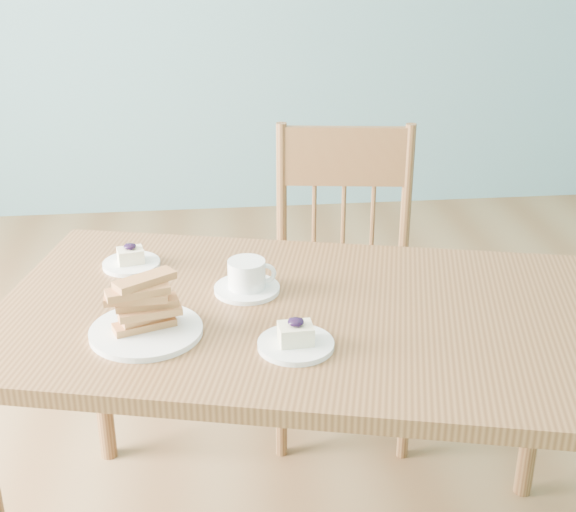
{
  "coord_description": "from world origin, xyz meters",
  "views": [
    {
      "loc": [
        -0.01,
        -1.81,
        1.63
      ],
      "look_at": [
        0.17,
        -0.12,
        0.87
      ],
      "focal_mm": 50.0,
      "sensor_mm": 36.0,
      "label": 1
    }
  ],
  "objects_px": {
    "dining_chair": "(344,282)",
    "coffee_cup": "(247,278)",
    "cheesecake_plate_far": "(131,260)",
    "biscotti_plate": "(145,316)",
    "cheesecake_plate_near": "(296,340)",
    "dining_table": "(297,338)"
  },
  "relations": [
    {
      "from": "biscotti_plate",
      "to": "dining_table",
      "type": "bearing_deg",
      "value": 12.71
    },
    {
      "from": "cheesecake_plate_near",
      "to": "biscotti_plate",
      "type": "distance_m",
      "value": 0.33
    },
    {
      "from": "coffee_cup",
      "to": "biscotti_plate",
      "type": "bearing_deg",
      "value": -138.53
    },
    {
      "from": "biscotti_plate",
      "to": "cheesecake_plate_far",
      "type": "bearing_deg",
      "value": 99.01
    },
    {
      "from": "dining_table",
      "to": "dining_chair",
      "type": "relative_size",
      "value": 1.58
    },
    {
      "from": "cheesecake_plate_near",
      "to": "dining_chair",
      "type": "bearing_deg",
      "value": 72.81
    },
    {
      "from": "dining_table",
      "to": "cheesecake_plate_far",
      "type": "relative_size",
      "value": 10.49
    },
    {
      "from": "dining_table",
      "to": "biscotti_plate",
      "type": "bearing_deg",
      "value": -153.56
    },
    {
      "from": "dining_chair",
      "to": "coffee_cup",
      "type": "height_order",
      "value": "dining_chair"
    },
    {
      "from": "dining_table",
      "to": "cheesecake_plate_near",
      "type": "bearing_deg",
      "value": -83.75
    },
    {
      "from": "dining_chair",
      "to": "biscotti_plate",
      "type": "relative_size",
      "value": 3.96
    },
    {
      "from": "dining_table",
      "to": "cheesecake_plate_near",
      "type": "relative_size",
      "value": 9.47
    },
    {
      "from": "coffee_cup",
      "to": "biscotti_plate",
      "type": "xyz_separation_m",
      "value": [
        -0.23,
        -0.19,
        0.01
      ]
    },
    {
      "from": "cheesecake_plate_far",
      "to": "coffee_cup",
      "type": "relative_size",
      "value": 0.93
    },
    {
      "from": "dining_chair",
      "to": "cheesecake_plate_far",
      "type": "relative_size",
      "value": 6.62
    },
    {
      "from": "dining_table",
      "to": "coffee_cup",
      "type": "height_order",
      "value": "coffee_cup"
    },
    {
      "from": "dining_chair",
      "to": "coffee_cup",
      "type": "xyz_separation_m",
      "value": [
        -0.33,
        -0.53,
        0.29
      ]
    },
    {
      "from": "cheesecake_plate_far",
      "to": "cheesecake_plate_near",
      "type": "bearing_deg",
      "value": -50.21
    },
    {
      "from": "coffee_cup",
      "to": "biscotti_plate",
      "type": "relative_size",
      "value": 0.64
    },
    {
      "from": "dining_table",
      "to": "cheesecake_plate_near",
      "type": "xyz_separation_m",
      "value": [
        -0.02,
        -0.17,
        0.09
      ]
    },
    {
      "from": "dining_table",
      "to": "cheesecake_plate_far",
      "type": "height_order",
      "value": "cheesecake_plate_far"
    },
    {
      "from": "cheesecake_plate_far",
      "to": "coffee_cup",
      "type": "xyz_separation_m",
      "value": [
        0.29,
        -0.18,
        0.02
      ]
    }
  ]
}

